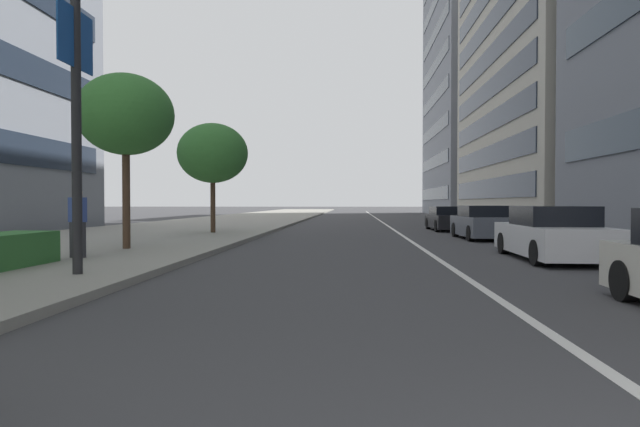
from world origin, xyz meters
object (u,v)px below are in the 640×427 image
object	(u,v)px
street_tree_by_lamp_post	(126,115)
street_tree_mid_sidewalk	(213,153)
pedestrian_on_plaza	(78,222)
car_far_down_avenue	(551,235)
car_approaching_light	(484,223)
car_following_behind	(448,219)
street_lamp_with_banners	(96,26)

from	to	relation	value
street_tree_by_lamp_post	street_tree_mid_sidewalk	bearing A→B (deg)	-2.05
pedestrian_on_plaza	street_tree_by_lamp_post	bearing A→B (deg)	29.14
car_far_down_avenue	car_approaching_light	xyz separation A→B (m)	(7.94, -0.17, -0.00)
car_approaching_light	pedestrian_on_plaza	distance (m)	15.39
street_tree_mid_sidewalk	street_tree_by_lamp_post	bearing A→B (deg)	177.95
car_approaching_light	car_following_behind	bearing A→B (deg)	0.40
car_following_behind	street_tree_mid_sidewalk	bearing A→B (deg)	114.34
car_following_behind	street_lamp_with_banners	size ratio (longest dim) A/B	0.61
car_far_down_avenue	street_tree_mid_sidewalk	size ratio (longest dim) A/B	0.94
car_far_down_avenue	street_tree_by_lamp_post	distance (m)	12.27
street_lamp_with_banners	pedestrian_on_plaza	distance (m)	5.11
car_approaching_light	street_lamp_with_banners	size ratio (longest dim) A/B	0.55
street_tree_by_lamp_post	pedestrian_on_plaza	size ratio (longest dim) A/B	2.99
car_approaching_light	car_following_behind	distance (m)	6.85
street_lamp_with_banners	car_far_down_avenue	bearing A→B (deg)	-65.30
street_tree_by_lamp_post	street_tree_mid_sidewalk	xyz separation A→B (m)	(8.52, -0.31, -0.33)
pedestrian_on_plaza	car_approaching_light	bearing A→B (deg)	-20.42
street_lamp_with_banners	street_tree_mid_sidewalk	distance (m)	14.16
car_following_behind	pedestrian_on_plaza	distance (m)	20.25
car_approaching_light	street_tree_by_lamp_post	world-z (taller)	street_tree_by_lamp_post
car_approaching_light	street_tree_by_lamp_post	bearing A→B (deg)	118.91
car_following_behind	pedestrian_on_plaza	world-z (taller)	pedestrian_on_plaza
car_following_behind	street_tree_mid_sidewalk	xyz separation A→B (m)	(-5.32, 11.40, 3.08)
street_lamp_with_banners	car_approaching_light	bearing A→B (deg)	-38.92
car_following_behind	street_lamp_with_banners	distance (m)	22.12
street_tree_by_lamp_post	car_following_behind	bearing A→B (deg)	-40.22
street_lamp_with_banners	street_tree_mid_sidewalk	world-z (taller)	street_lamp_with_banners
car_far_down_avenue	street_tree_mid_sidewalk	world-z (taller)	street_tree_mid_sidewalk
street_tree_mid_sidewalk	pedestrian_on_plaza	world-z (taller)	street_tree_mid_sidewalk
car_following_behind	street_lamp_with_banners	world-z (taller)	street_lamp_with_banners
street_tree_mid_sidewalk	car_approaching_light	bearing A→B (deg)	-97.48
street_tree_by_lamp_post	pedestrian_on_plaza	world-z (taller)	street_tree_by_lamp_post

